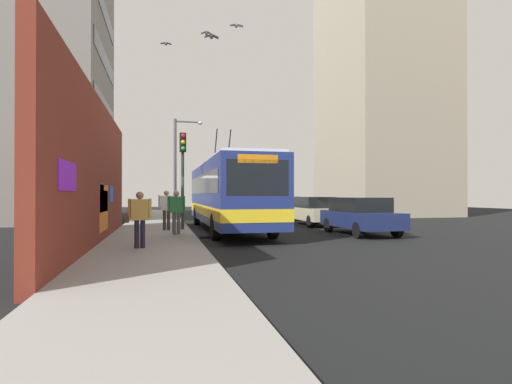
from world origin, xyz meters
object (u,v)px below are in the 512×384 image
pedestrian_near_wall (139,215)px  pedestrian_at_curb (176,208)px  traffic_light (183,164)px  street_lamp (179,162)px  pedestrian_midblock (166,207)px  parked_car_navy (360,215)px  parked_car_silver (284,207)px  parked_car_champagne (314,210)px  city_bus (228,193)px

pedestrian_near_wall → pedestrian_at_curb: 4.09m
traffic_light → street_lamp: (6.98, -0.11, 0.70)m
pedestrian_midblock → street_lamp: size_ratio=0.28×
parked_car_navy → parked_car_silver: (10.93, -0.00, 0.00)m
pedestrian_at_curb → street_lamp: bearing=-2.9°
parked_car_champagne → pedestrian_midblock: size_ratio=2.59×
parked_car_silver → traffic_light: traffic_light is taller
parked_car_silver → pedestrian_at_curb: (-10.56, 7.70, 0.32)m
pedestrian_at_curb → pedestrian_midblock: bearing=10.1°
parked_car_navy → parked_car_silver: same height
city_bus → pedestrian_near_wall: (-6.74, 3.69, -0.70)m
parked_car_champagne → street_lamp: street_lamp is taller
parked_car_silver → pedestrian_midblock: pedestrian_midblock is taller
traffic_light → street_lamp: street_lamp is taller
pedestrian_at_curb → pedestrian_midblock: 1.99m
parked_car_silver → pedestrian_midblock: 11.79m
parked_car_champagne → city_bus: bearing=112.1°
parked_car_navy → parked_car_silver: size_ratio=0.90×
parked_car_silver → pedestrian_midblock: (-8.60, 8.05, 0.35)m
parked_car_navy → parked_car_champagne: 5.30m
parked_car_navy → pedestrian_at_curb: 7.72m
pedestrian_midblock → street_lamp: 7.52m
pedestrian_at_curb → traffic_light: (2.01, -0.35, 1.88)m
parked_car_champagne → street_lamp: bearing=60.8°
pedestrian_near_wall → street_lamp: (12.90, -1.65, 2.63)m
parked_car_champagne → parked_car_silver: (5.62, -0.00, 0.00)m
traffic_light → street_lamp: 7.01m
parked_car_champagne → parked_car_silver: same height
parked_car_navy → city_bus: bearing=58.5°
street_lamp → pedestrian_near_wall: bearing=172.7°
parked_car_navy → parked_car_silver: 10.93m
parked_car_navy → pedestrian_at_curb: bearing=87.3°
pedestrian_midblock → pedestrian_near_wall: bearing=171.9°
pedestrian_near_wall → pedestrian_at_curb: bearing=-16.9°
street_lamp → parked_car_navy: bearing=-142.2°
city_bus → parked_car_silver: bearing=-33.9°
pedestrian_at_curb → traffic_light: traffic_light is taller
parked_car_navy → street_lamp: bearing=37.8°
parked_car_silver → pedestrian_midblock: bearing=136.9°
pedestrian_near_wall → pedestrian_midblock: size_ratio=0.94×
parked_car_champagne → pedestrian_midblock: bearing=110.3°
parked_car_navy → traffic_light: 8.03m
pedestrian_near_wall → pedestrian_at_curb: pedestrian_at_curb is taller
city_bus → parked_car_champagne: 5.70m
parked_car_silver → parked_car_navy: bearing=180.0°
city_bus → pedestrian_midblock: (-0.86, 2.85, -0.62)m
city_bus → parked_car_champagne: bearing=-67.9°
parked_car_champagne → pedestrian_midblock: (-2.98, 8.05, 0.35)m
parked_car_champagne → parked_car_silver: size_ratio=0.94×
parked_car_navy → pedestrian_midblock: bearing=73.9°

